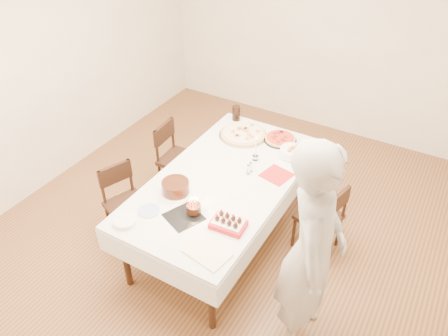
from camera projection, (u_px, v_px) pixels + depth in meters
The scene contains 22 objects.
floor at pixel (230, 231), 4.50m from camera, with size 5.00×5.00×0.00m, color #56341D.
wall_back at pixel (330, 30), 5.43m from camera, with size 4.50×0.04×2.70m, color beige.
wall_left at pixel (46, 63), 4.61m from camera, with size 0.04×5.00×2.70m, color beige.
dining_table at pixel (224, 209), 4.22m from camera, with size 1.14×2.14×0.75m, color silver.
chair_right_savory at pixel (319, 217), 4.12m from camera, with size 0.40×0.40×0.77m, color black, non-canonical shape.
chair_left_savory at pixel (179, 159), 4.82m from camera, with size 0.42×0.42×0.83m, color black, non-canonical shape.
chair_left_dessert at pixel (128, 206), 4.22m from camera, with size 0.41×0.41×0.80m, color black, non-canonical shape.
person at pixel (312, 252), 3.05m from camera, with size 0.67×0.44×1.84m, color #ADA8A3.
pizza_white at pixel (243, 134), 4.57m from camera, with size 0.51×0.51×0.04m, color beige.
pizza_pepperoni at pixel (280, 139), 4.49m from camera, with size 0.34×0.34×0.04m, color red.
red_placemat at pixel (276, 175), 4.04m from camera, with size 0.25×0.25×0.01m, color #B21E1E.
pasta_bowl at pixel (292, 152), 4.26m from camera, with size 0.24×0.24×0.08m, color white.
taper_candle at pixel (256, 148), 4.15m from camera, with size 0.06×0.06×0.27m, color white.
shaker_pair at pixel (248, 170), 4.03m from camera, with size 0.08×0.08×0.10m, color white, non-canonical shape.
cola_glass at pixel (236, 113), 4.80m from camera, with size 0.09×0.09×0.16m, color black.
layer_cake at pixel (176, 188), 3.80m from camera, with size 0.31×0.31×0.12m, color #37180D.
cake_board at pixel (184, 217), 3.59m from camera, with size 0.27×0.27×0.01m, color black.
birthday_cake at pixel (194, 205), 3.58m from camera, with size 0.12×0.12×0.13m, color #3E1F10.
strawberry_box at pixel (228, 224), 3.47m from camera, with size 0.28×0.18×0.07m, color red, non-canonical shape.
box_lid at pixel (207, 253), 3.27m from camera, with size 0.33×0.22×0.03m, color beige.
plate_stack at pixel (125, 221), 3.52m from camera, with size 0.19×0.19×0.04m, color white.
china_plate at pixel (149, 211), 3.64m from camera, with size 0.18×0.18×0.01m, color white.
Camera 1 is at (1.58, -2.81, 3.22)m, focal length 35.00 mm.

